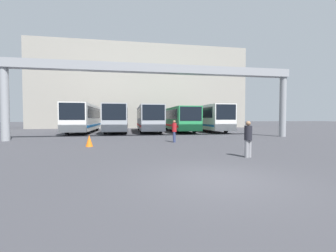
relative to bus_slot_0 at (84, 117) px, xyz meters
The scene contains 11 objects.
ground_plane 24.00m from the bus_slot_0, 70.78° to the right, with size 200.00×200.00×0.00m, color #38383D.
building_backdrop 18.57m from the bus_slot_0, 63.70° to the left, with size 37.60×12.00×14.57m.
overhead_gantry 12.90m from the bus_slot_0, 50.85° to the right, with size 24.14×0.80×6.25m.
bus_slot_0 is the anchor object (origin of this frame).
bus_slot_1 3.94m from the bus_slot_0, ahead, with size 2.59×11.31×3.27m.
bus_slot_2 7.88m from the bus_slot_0, ahead, with size 2.54×11.72×3.21m.
bus_slot_3 11.82m from the bus_slot_0, ahead, with size 2.62×11.52×3.05m.
bus_slot_4 15.76m from the bus_slot_0, ahead, with size 2.51×10.79×3.33m.
pedestrian_near_left 22.14m from the bus_slot_0, 61.40° to the right, with size 0.34×0.34×1.63m.
pedestrian_mid_right 15.41m from the bus_slot_0, 55.99° to the right, with size 0.33×0.33×1.59m.
traffic_cone 14.65m from the bus_slot_0, 78.29° to the right, with size 0.44×0.44×0.71m.
Camera 1 is at (-2.54, -6.02, 1.77)m, focal length 24.00 mm.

